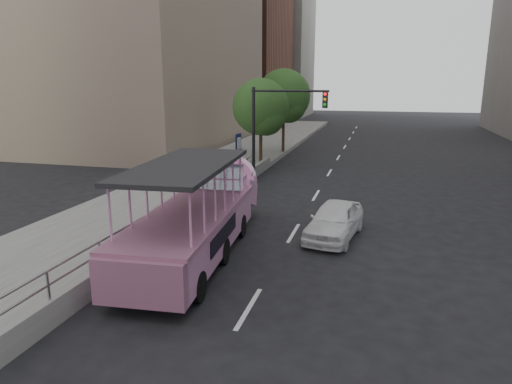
# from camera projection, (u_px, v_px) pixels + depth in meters

# --- Properties ---
(ground) EXTENTS (160.00, 160.00, 0.00)m
(ground) POSITION_uv_depth(u_px,v_px,m) (235.00, 272.00, 13.43)
(ground) COLOR black
(sidewalk) EXTENTS (5.50, 80.00, 0.30)m
(sidewalk) POSITION_uv_depth(u_px,v_px,m) (189.00, 185.00, 24.24)
(sidewalk) COLOR #9D9D98
(sidewalk) RESTS_ON ground
(kerb_wall) EXTENTS (0.24, 30.00, 0.36)m
(kerb_wall) POSITION_uv_depth(u_px,v_px,m) (168.00, 228.00, 15.99)
(kerb_wall) COLOR #A09F9A
(kerb_wall) RESTS_ON sidewalk
(guardrail) EXTENTS (0.07, 22.00, 0.71)m
(guardrail) POSITION_uv_depth(u_px,v_px,m) (167.00, 210.00, 15.83)
(guardrail) COLOR #A0A1A5
(guardrail) RESTS_ON kerb_wall
(duck_boat) EXTENTS (3.05, 9.63, 3.15)m
(duck_boat) POSITION_uv_depth(u_px,v_px,m) (201.00, 216.00, 15.02)
(duck_boat) COLOR black
(duck_boat) RESTS_ON ground
(car) EXTENTS (2.10, 4.02, 1.31)m
(car) POSITION_uv_depth(u_px,v_px,m) (335.00, 220.00, 16.31)
(car) COLOR white
(car) RESTS_ON ground
(parking_sign) EXTENTS (0.11, 0.66, 2.93)m
(parking_sign) POSITION_uv_depth(u_px,v_px,m) (239.00, 156.00, 23.15)
(parking_sign) COLOR black
(parking_sign) RESTS_ON ground
(traffic_signal) EXTENTS (4.20, 0.32, 5.20)m
(traffic_signal) POSITION_uv_depth(u_px,v_px,m) (275.00, 119.00, 24.77)
(traffic_signal) COLOR black
(traffic_signal) RESTS_ON ground
(street_tree_near) EXTENTS (3.52, 3.52, 5.72)m
(street_tree_near) POSITION_uv_depth(u_px,v_px,m) (262.00, 109.00, 28.32)
(street_tree_near) COLOR #352718
(street_tree_near) RESTS_ON ground
(street_tree_far) EXTENTS (3.97, 3.97, 6.45)m
(street_tree_far) POSITION_uv_depth(u_px,v_px,m) (285.00, 98.00, 33.78)
(street_tree_far) COLOR #352718
(street_tree_far) RESTS_ON ground
(midrise_brick) EXTENTS (18.00, 16.00, 26.00)m
(midrise_brick) POSITION_uv_depth(u_px,v_px,m) (215.00, 23.00, 59.99)
(midrise_brick) COLOR brown
(midrise_brick) RESTS_ON ground
(midrise_stone_b) EXTENTS (16.00, 14.00, 20.00)m
(midrise_stone_b) POSITION_uv_depth(u_px,v_px,m) (260.00, 54.00, 75.19)
(midrise_stone_b) COLOR gray
(midrise_stone_b) RESTS_ON ground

